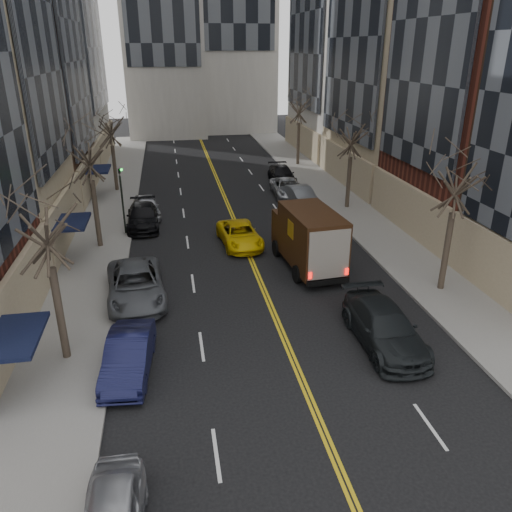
{
  "coord_description": "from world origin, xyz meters",
  "views": [
    {
      "loc": [
        -4.33,
        -9.63,
        11.48
      ],
      "look_at": [
        -0.52,
        11.92,
        2.2
      ],
      "focal_mm": 35.0,
      "sensor_mm": 36.0,
      "label": 1
    }
  ],
  "objects_px": {
    "ups_truck": "(308,239)",
    "observer_sedan": "(384,327)",
    "taxi": "(240,235)",
    "pedestrian": "(294,259)"
  },
  "relations": [
    {
      "from": "ups_truck",
      "to": "observer_sedan",
      "type": "xyz_separation_m",
      "value": [
        1.05,
        -8.06,
        -0.93
      ]
    },
    {
      "from": "observer_sedan",
      "to": "ups_truck",
      "type": "bearing_deg",
      "value": 97.42
    },
    {
      "from": "ups_truck",
      "to": "observer_sedan",
      "type": "bearing_deg",
      "value": -87.39
    },
    {
      "from": "ups_truck",
      "to": "taxi",
      "type": "xyz_separation_m",
      "value": [
        -3.2,
        4.04,
        -1.06
      ]
    },
    {
      "from": "taxi",
      "to": "pedestrian",
      "type": "bearing_deg",
      "value": -68.25
    },
    {
      "from": "taxi",
      "to": "pedestrian",
      "type": "relative_size",
      "value": 2.95
    },
    {
      "from": "ups_truck",
      "to": "observer_sedan",
      "type": "relative_size",
      "value": 1.16
    },
    {
      "from": "taxi",
      "to": "pedestrian",
      "type": "distance_m",
      "value": 5.14
    },
    {
      "from": "taxi",
      "to": "pedestrian",
      "type": "xyz_separation_m",
      "value": [
        2.3,
        -4.6,
        0.15
      ]
    },
    {
      "from": "observer_sedan",
      "to": "taxi",
      "type": "height_order",
      "value": "observer_sedan"
    }
  ]
}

